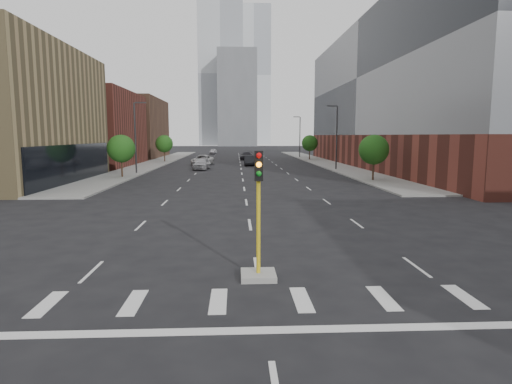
{
  "coord_description": "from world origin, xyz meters",
  "views": [
    {
      "loc": [
        -0.75,
        -5.23,
        4.89
      ],
      "look_at": [
        0.1,
        12.84,
        2.5
      ],
      "focal_mm": 30.0,
      "sensor_mm": 36.0,
      "label": 1
    }
  ],
  "objects": [
    {
      "name": "sidewalk_left_far",
      "position": [
        -15.0,
        74.0,
        0.07
      ],
      "size": [
        5.0,
        92.0,
        0.15
      ],
      "primitive_type": "cube",
      "color": "gray",
      "rests_on": "ground"
    },
    {
      "name": "sidewalk_right_far",
      "position": [
        15.0,
        74.0,
        0.07
      ],
      "size": [
        5.0,
        92.0,
        0.15
      ],
      "primitive_type": "cube",
      "color": "gray",
      "rests_on": "ground"
    },
    {
      "name": "building_left_far_a",
      "position": [
        -27.5,
        66.0,
        6.0
      ],
      "size": [
        20.0,
        22.0,
        12.0
      ],
      "primitive_type": "cube",
      "color": "brown",
      "rests_on": "ground"
    },
    {
      "name": "building_left_far_b",
      "position": [
        -27.5,
        92.0,
        6.5
      ],
      "size": [
        20.0,
        24.0,
        13.0
      ],
      "primitive_type": "cube",
      "color": "brown",
      "rests_on": "ground"
    },
    {
      "name": "building_right_main",
      "position": [
        29.5,
        60.0,
        11.0
      ],
      "size": [
        24.0,
        70.0,
        22.0
      ],
      "color": "brown",
      "rests_on": "ground"
    },
    {
      "name": "tower_left",
      "position": [
        -8.0,
        220.0,
        35.0
      ],
      "size": [
        22.0,
        22.0,
        70.0
      ],
      "primitive_type": "cube",
      "color": "#B2B7BC",
      "rests_on": "ground"
    },
    {
      "name": "tower_right",
      "position": [
        10.0,
        260.0,
        40.0
      ],
      "size": [
        20.0,
        20.0,
        80.0
      ],
      "primitive_type": "cube",
      "color": "#B2B7BC",
      "rests_on": "ground"
    },
    {
      "name": "tower_mid",
      "position": [
        0.0,
        200.0,
        22.0
      ],
      "size": [
        18.0,
        18.0,
        44.0
      ],
      "primitive_type": "cube",
      "color": "slate",
      "rests_on": "ground"
    },
    {
      "name": "median_traffic_signal",
      "position": [
        0.0,
        8.97,
        0.97
      ],
      "size": [
        1.2,
        1.2,
        4.4
      ],
      "color": "#999993",
      "rests_on": "ground"
    },
    {
      "name": "streetlight_right_a",
      "position": [
        13.41,
        55.0,
        5.01
      ],
      "size": [
        1.6,
        0.22,
        9.07
      ],
      "color": "#2D2D30",
      "rests_on": "ground"
    },
    {
      "name": "streetlight_right_b",
      "position": [
        13.41,
        90.0,
        5.01
      ],
      "size": [
        1.6,
        0.22,
        9.07
      ],
      "color": "#2D2D30",
      "rests_on": "ground"
    },
    {
      "name": "streetlight_left",
      "position": [
        -13.41,
        50.0,
        5.01
      ],
      "size": [
        1.6,
        0.22,
        9.07
      ],
      "color": "#2D2D30",
      "rests_on": "ground"
    },
    {
      "name": "tree_left_near",
      "position": [
        -14.0,
        45.0,
        3.39
      ],
      "size": [
        3.2,
        3.2,
        4.85
      ],
      "color": "#382619",
      "rests_on": "ground"
    },
    {
      "name": "tree_left_far",
      "position": [
        -14.0,
        75.0,
        3.39
      ],
      "size": [
        3.2,
        3.2,
        4.85
      ],
      "color": "#382619",
      "rests_on": "ground"
    },
    {
      "name": "tree_right_near",
      "position": [
        14.0,
        40.0,
        3.39
      ],
      "size": [
        3.2,
        3.2,
        4.85
      ],
      "color": "#382619",
      "rests_on": "ground"
    },
    {
      "name": "tree_right_far",
      "position": [
        14.0,
        80.0,
        3.39
      ],
      "size": [
        3.2,
        3.2,
        4.85
      ],
      "color": "#382619",
      "rests_on": "ground"
    },
    {
      "name": "car_near_left",
      "position": [
        -5.72,
        56.84,
        0.85
      ],
      "size": [
        2.57,
        5.2,
        1.71
      ],
      "primitive_type": "imported",
      "rotation": [
        0.0,
        0.0,
        -0.11
      ],
      "color": "#A7A7AB",
      "rests_on": "ground"
    },
    {
      "name": "car_mid_right",
      "position": [
        1.5,
        65.28,
        0.8
      ],
      "size": [
        1.93,
        4.93,
        1.6
      ],
      "primitive_type": "imported",
      "rotation": [
        0.0,
        0.0,
        -0.05
      ],
      "color": "black",
      "rests_on": "ground"
    },
    {
      "name": "car_far_left",
      "position": [
        -6.32,
        66.17,
        0.85
      ],
      "size": [
        3.79,
        6.47,
        1.69
      ],
      "primitive_type": "imported",
      "rotation": [
        0.0,
        0.0,
        -0.17
      ],
      "color": "#B4B4B4",
      "rests_on": "ground"
    },
    {
      "name": "car_deep_right",
      "position": [
        1.5,
        81.84,
        0.8
      ],
      "size": [
        3.09,
        5.81,
        1.6
      ],
      "primitive_type": "imported",
      "rotation": [
        0.0,
        0.0,
        -0.16
      ],
      "color": "black",
      "rests_on": "ground"
    },
    {
      "name": "car_distant",
      "position": [
        -6.76,
        109.28,
        0.69
      ],
      "size": [
        2.1,
        4.24,
        1.39
      ],
      "primitive_type": "imported",
      "rotation": [
        0.0,
        0.0,
        -0.12
      ],
      "color": "silver",
      "rests_on": "ground"
    }
  ]
}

